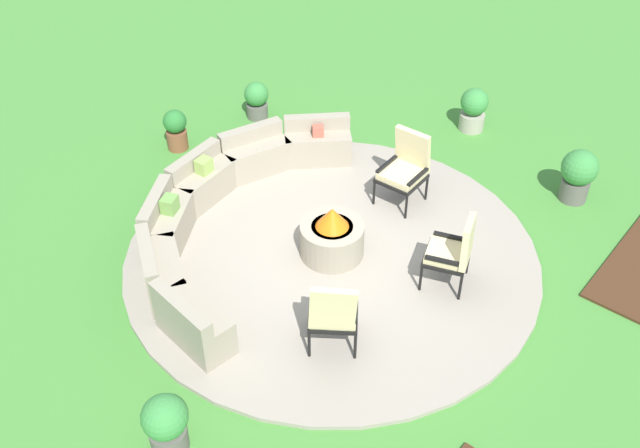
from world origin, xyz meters
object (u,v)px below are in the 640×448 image
(fire_pit, at_px, (332,236))
(potted_plant_0, at_px, (474,109))
(lounge_chair_front_right, at_px, (454,250))
(lounge_chair_back_left, at_px, (406,166))
(lounge_chair_front_left, at_px, (333,311))
(potted_plant_3, at_px, (166,423))
(potted_plant_4, at_px, (176,129))
(potted_plant_2, at_px, (257,99))
(potted_plant_1, at_px, (578,173))
(curved_stone_bench, at_px, (220,209))

(fire_pit, bearing_deg, potted_plant_0, 3.01)
(lounge_chair_front_right, xyz_separation_m, lounge_chair_back_left, (1.08, 1.44, 0.02))
(lounge_chair_front_left, relative_size, lounge_chair_back_left, 0.97)
(potted_plant_3, xyz_separation_m, potted_plant_4, (3.76, 4.05, -0.03))
(lounge_chair_front_right, relative_size, potted_plant_0, 1.39)
(potted_plant_2, xyz_separation_m, potted_plant_3, (-5.26, -3.73, 0.05))
(fire_pit, bearing_deg, potted_plant_3, -170.60)
(lounge_chair_front_left, xyz_separation_m, lounge_chair_back_left, (2.80, 0.94, 0.01))
(lounge_chair_front_left, height_order, potted_plant_2, lounge_chair_front_left)
(lounge_chair_front_right, bearing_deg, potted_plant_1, -28.70)
(potted_plant_2, relative_size, potted_plant_3, 0.88)
(lounge_chair_front_left, xyz_separation_m, potted_plant_4, (1.70, 4.49, -0.25))
(curved_stone_bench, height_order, lounge_chair_back_left, lounge_chair_back_left)
(potted_plant_1, bearing_deg, potted_plant_2, 103.46)
(lounge_chair_back_left, xyz_separation_m, potted_plant_4, (-1.10, 3.55, -0.26))
(lounge_chair_front_right, bearing_deg, potted_plant_3, 146.11)
(potted_plant_1, height_order, potted_plant_2, potted_plant_1)
(fire_pit, height_order, curved_stone_bench, fire_pit)
(fire_pit, relative_size, potted_plant_4, 1.23)
(curved_stone_bench, distance_m, potted_plant_1, 5.04)
(curved_stone_bench, height_order, potted_plant_1, potted_plant_1)
(fire_pit, distance_m, lounge_chair_back_left, 1.60)
(potted_plant_2, relative_size, potted_plant_4, 0.94)
(fire_pit, height_order, lounge_chair_front_left, lounge_chair_front_left)
(lounge_chair_front_left, relative_size, lounge_chair_front_right, 1.03)
(potted_plant_0, distance_m, potted_plant_2, 3.56)
(curved_stone_bench, xyz_separation_m, potted_plant_0, (4.44, -1.31, 0.03))
(curved_stone_bench, bearing_deg, lounge_chair_front_left, -105.90)
(lounge_chair_front_right, relative_size, potted_plant_1, 1.27)
(potted_plant_2, bearing_deg, fire_pit, -121.83)
(fire_pit, height_order, potted_plant_4, fire_pit)
(potted_plant_2, bearing_deg, potted_plant_0, -56.84)
(potted_plant_0, relative_size, potted_plant_1, 0.91)
(fire_pit, xyz_separation_m, lounge_chair_back_left, (1.58, -0.05, 0.27))
(curved_stone_bench, relative_size, potted_plant_2, 7.09)
(potted_plant_0, height_order, potted_plant_2, potted_plant_0)
(lounge_chair_front_right, xyz_separation_m, potted_plant_1, (2.69, -0.42, -0.15))
(potted_plant_3, bearing_deg, lounge_chair_back_left, 5.83)
(potted_plant_1, bearing_deg, potted_plant_4, 116.73)
(lounge_chair_front_left, bearing_deg, curved_stone_bench, 127.91)
(lounge_chair_back_left, relative_size, potted_plant_0, 1.47)
(fire_pit, bearing_deg, curved_stone_bench, 108.47)
(curved_stone_bench, height_order, potted_plant_2, curved_stone_bench)
(potted_plant_2, bearing_deg, potted_plant_3, -144.65)
(fire_pit, relative_size, lounge_chair_front_left, 0.79)
(curved_stone_bench, relative_size, potted_plant_1, 5.59)
(lounge_chair_back_left, bearing_deg, curved_stone_bench, 50.99)
(lounge_chair_back_left, distance_m, potted_plant_3, 4.89)
(lounge_chair_front_left, bearing_deg, lounge_chair_back_left, 72.45)
(potted_plant_3, bearing_deg, potted_plant_0, 5.94)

